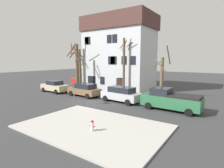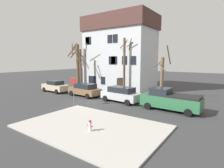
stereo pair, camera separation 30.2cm
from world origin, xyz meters
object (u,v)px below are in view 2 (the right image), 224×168
tree_bare_near (77,64)px  tree_bare_end (162,76)px  tree_bare_far (125,64)px  fire_hydrant (90,125)px  bicycle_leaning (94,88)px  tree_bare_mid (81,67)px  pickup_truck_green (170,100)px  car_brown_wagon (85,90)px  car_silver_wagon (121,94)px  building_main (120,52)px  car_beige_sedan (55,86)px  street_sign_pole (73,86)px

tree_bare_near → tree_bare_end: bearing=0.1°
tree_bare_near → tree_bare_far: tree_bare_far is taller
fire_hydrant → bicycle_leaning: 16.44m
tree_bare_mid → pickup_truck_green: bearing=-12.3°
tree_bare_near → bicycle_leaning: tree_bare_near is taller
car_brown_wagon → car_silver_wagon: car_silver_wagon is taller
tree_bare_far → pickup_truck_green: size_ratio=1.45×
tree_bare_far → bicycle_leaning: (-5.32, -0.46, -3.85)m
building_main → fire_hydrant: 19.91m
car_beige_sedan → car_brown_wagon: car_beige_sedan is taller
car_brown_wagon → pickup_truck_green: bearing=-1.1°
car_brown_wagon → street_sign_pole: 5.36m
tree_bare_end → fire_hydrant: size_ratio=8.75×
fire_hydrant → car_beige_sedan: bearing=150.0°
fire_hydrant → pickup_truck_green: bearing=72.2°
tree_bare_end → street_sign_pole: size_ratio=2.16×
tree_bare_near → car_beige_sedan: bearing=-94.5°
tree_bare_mid → street_sign_pole: tree_bare_mid is taller
tree_bare_far → tree_bare_end: (5.55, -0.28, -1.34)m
tree_bare_end → pickup_truck_green: (2.38, -4.33, -1.86)m
tree_bare_mid → bicycle_leaning: size_ratio=4.25×
car_beige_sedan → pickup_truck_green: size_ratio=0.83×
tree_bare_far → street_sign_pole: (-0.89, -8.86, -2.11)m
car_silver_wagon → pickup_truck_green: bearing=-1.9°
fire_hydrant → bicycle_leaning: (-10.54, 12.62, -0.14)m
tree_bare_mid → pickup_truck_green: 15.88m
building_main → fire_hydrant: (8.57, -17.08, -5.59)m
car_brown_wagon → fire_hydrant: bearing=-44.6°
building_main → tree_bare_far: (3.35, -4.01, -1.88)m
building_main → car_brown_wagon: bearing=-91.7°
car_brown_wagon → pickup_truck_green: 11.53m
tree_bare_mid → car_silver_wagon: tree_bare_mid is taller
car_beige_sedan → car_silver_wagon: car_silver_wagon is taller
tree_bare_mid → car_brown_wagon: tree_bare_mid is taller
car_beige_sedan → tree_bare_far: bearing=26.2°
car_brown_wagon → fire_hydrant: car_brown_wagon is taller
pickup_truck_green → bicycle_leaning: 13.90m
pickup_truck_green → bicycle_leaning: (-13.25, 4.15, -0.65)m
tree_bare_end → street_sign_pole: tree_bare_end is taller
tree_bare_near → car_silver_wagon: tree_bare_near is taller
tree_bare_far → tree_bare_near: bearing=-178.0°
tree_bare_end → bicycle_leaning: size_ratio=3.74×
car_beige_sedan → street_sign_pole: 9.60m
pickup_truck_green → car_silver_wagon: bearing=178.1°
tree_bare_mid → fire_hydrant: (12.58, -11.81, -3.21)m
bicycle_leaning → street_sign_pole: bearing=-62.2°
tree_bare_mid → tree_bare_end: tree_bare_mid is taller
building_main → bicycle_leaning: (-1.97, -4.47, -5.73)m
bicycle_leaning → tree_bare_mid: bearing=-158.5°
street_sign_pole → tree_bare_far: bearing=84.2°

